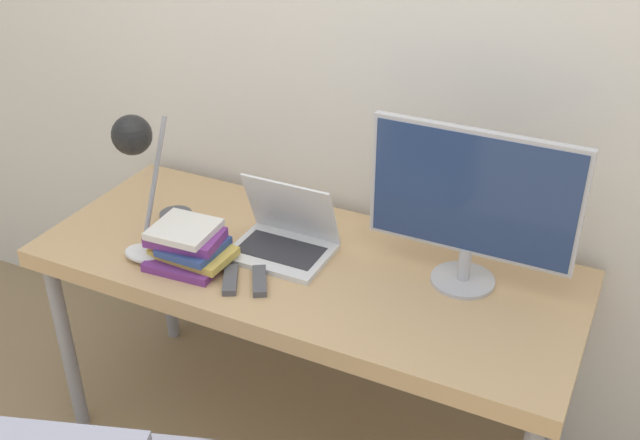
# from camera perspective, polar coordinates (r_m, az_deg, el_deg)

# --- Properties ---
(wall_back) EXTENTS (8.00, 0.05, 2.60)m
(wall_back) POSITION_cam_1_polar(r_m,az_deg,el_deg) (2.41, 3.21, 12.50)
(wall_back) COLOR silver
(wall_back) RESTS_ON ground_plane
(desk) EXTENTS (1.68, 0.69, 0.77)m
(desk) POSITION_cam_1_polar(r_m,az_deg,el_deg) (2.34, -1.16, -4.45)
(desk) COLOR tan
(desk) RESTS_ON ground_plane
(laptop) EXTENTS (0.30, 0.24, 0.24)m
(laptop) POSITION_cam_1_polar(r_m,az_deg,el_deg) (2.32, -2.74, -1.35)
(laptop) COLOR silver
(laptop) RESTS_ON desk
(monitor) EXTENTS (0.59, 0.19, 0.48)m
(monitor) POSITION_cam_1_polar(r_m,az_deg,el_deg) (2.11, 11.51, 1.44)
(monitor) COLOR #B7B7BC
(monitor) RESTS_ON desk
(desk_lamp) EXTENTS (0.12, 0.28, 0.43)m
(desk_lamp) POSITION_cam_1_polar(r_m,az_deg,el_deg) (2.33, -13.73, 5.55)
(desk_lamp) COLOR #4C4C51
(desk_lamp) RESTS_ON desk
(book_stack) EXTENTS (0.26, 0.20, 0.12)m
(book_stack) POSITION_cam_1_polar(r_m,az_deg,el_deg) (2.29, -9.96, -1.99)
(book_stack) COLOR #753384
(book_stack) RESTS_ON desk
(tv_remote) EXTENTS (0.10, 0.14, 0.02)m
(tv_remote) POSITION_cam_1_polar(r_m,az_deg,el_deg) (2.21, -6.84, -4.54)
(tv_remote) COLOR #4C4C51
(tv_remote) RESTS_ON desk
(media_remote) EXTENTS (0.11, 0.14, 0.02)m
(media_remote) POSITION_cam_1_polar(r_m,az_deg,el_deg) (2.20, -4.63, -4.65)
(media_remote) COLOR #4C4C51
(media_remote) RESTS_ON desk
(game_controller) EXTENTS (0.13, 0.09, 0.04)m
(game_controller) POSITION_cam_1_polar(r_m,az_deg,el_deg) (2.36, -13.24, -2.51)
(game_controller) COLOR white
(game_controller) RESTS_ON desk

